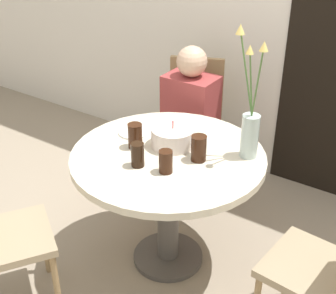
{
  "coord_description": "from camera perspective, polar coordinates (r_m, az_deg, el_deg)",
  "views": [
    {
      "loc": [
        1.19,
        -1.76,
        1.95
      ],
      "look_at": [
        0.0,
        0.0,
        0.76
      ],
      "focal_mm": 50.0,
      "sensor_mm": 36.0,
      "label": 1
    }
  ],
  "objects": [
    {
      "name": "flower_vase",
      "position": [
        2.38,
        9.95,
        2.61
      ],
      "size": [
        0.19,
        0.13,
        0.68
      ],
      "color": "#B2C6C1",
      "rests_on": "dining_table"
    },
    {
      "name": "ground_plane",
      "position": [
        2.88,
        0.0,
        -13.36
      ],
      "size": [
        16.0,
        16.0,
        0.0
      ],
      "primitive_type": "plane",
      "color": "gray"
    },
    {
      "name": "chair_near_front",
      "position": [
        2.22,
        19.35,
        -13.17
      ],
      "size": [
        0.43,
        0.43,
        0.91
      ],
      "rotation": [
        0.0,
        0.0,
        4.62
      ],
      "color": "#9E896B",
      "rests_on": "ground_plane"
    },
    {
      "name": "person_woman",
      "position": [
        3.22,
        2.72,
        2.49
      ],
      "size": [
        0.34,
        0.24,
        1.07
      ],
      "color": "#383333",
      "rests_on": "ground_plane"
    },
    {
      "name": "birthday_cake",
      "position": [
        2.5,
        0.59,
        1.23
      ],
      "size": [
        0.23,
        0.23,
        0.15
      ],
      "color": "white",
      "rests_on": "dining_table"
    },
    {
      "name": "drink_glass_1",
      "position": [
        2.37,
        3.77,
        -0.15
      ],
      "size": [
        0.08,
        0.08,
        0.14
      ],
      "color": "#33190C",
      "rests_on": "dining_table"
    },
    {
      "name": "drink_glass_2",
      "position": [
        2.49,
        -4.03,
        1.37
      ],
      "size": [
        0.08,
        0.08,
        0.14
      ],
      "color": "#33190C",
      "rests_on": "dining_table"
    },
    {
      "name": "drink_glass_0",
      "position": [
        2.32,
        -3.73,
        -0.95
      ],
      "size": [
        0.07,
        0.07,
        0.13
      ],
      "color": "black",
      "rests_on": "dining_table"
    },
    {
      "name": "chair_far_back",
      "position": [
        3.36,
        3.16,
        3.86
      ],
      "size": [
        0.52,
        0.52,
        0.91
      ],
      "rotation": [
        0.0,
        0.0,
        0.39
      ],
      "color": "#9E896B",
      "rests_on": "ground_plane"
    },
    {
      "name": "dining_table",
      "position": [
        2.53,
        0.0,
        -3.57
      ],
      "size": [
        1.03,
        1.03,
        0.72
      ],
      "color": "beige",
      "rests_on": "ground_plane"
    },
    {
      "name": "drink_glass_3",
      "position": [
        2.27,
        -0.28,
        -1.79
      ],
      "size": [
        0.07,
        0.07,
        0.12
      ],
      "color": "#33190C",
      "rests_on": "dining_table"
    },
    {
      "name": "side_plate",
      "position": [
        2.66,
        -4.2,
        1.81
      ],
      "size": [
        0.17,
        0.17,
        0.01
      ],
      "color": "white",
      "rests_on": "dining_table"
    }
  ]
}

